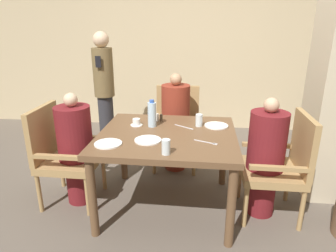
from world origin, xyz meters
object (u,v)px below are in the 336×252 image
Objects in this scene: plate_main_left at (216,126)px; chair_right_side at (282,163)px; chair_left_side at (61,152)px; diner_in_left_chair at (76,148)px; teacup_with_saucer at (136,123)px; chair_far_side at (177,124)px; diner_in_right_chair at (265,157)px; plate_main_right at (148,140)px; water_bottle at (152,114)px; glass_tall_near at (166,147)px; plate_dessert_center at (108,144)px; glass_tall_mid at (199,120)px; standing_host at (104,88)px; diner_in_far_chair at (175,122)px.

chair_right_side is at bearing -23.19° from plate_main_left.
chair_left_side reaches higher than plate_main_left.
diner_in_left_chair is 9.51× the size of teacup_with_saucer.
diner_in_left_chair is 1.87m from chair_right_side.
diner_in_left_chair is 1.15× the size of chair_far_side.
teacup_with_saucer is at bearing 171.24° from diner_in_right_chair.
plate_main_right is at bearing -170.45° from chair_right_side.
glass_tall_near is at bearing -71.31° from water_bottle.
glass_tall_mid is (0.71, 0.53, 0.05)m from plate_dessert_center.
glass_tall_mid is (1.27, -1.11, -0.04)m from standing_host.
teacup_with_saucer reaches higher than plate_main_left.
water_bottle is 0.64m from glass_tall_near.
teacup_with_saucer is at bearing -175.13° from glass_tall_mid.
diner_in_far_chair is 10.03× the size of teacup_with_saucer.
diner_in_far_chair reaches higher than chair_far_side.
plate_dessert_center is at bearing -159.88° from plate_main_right.
water_bottle is at bearing -3.93° from teacup_with_saucer.
chair_far_side reaches higher than teacup_with_saucer.
plate_dessert_center is (-0.30, -0.11, 0.00)m from plate_main_right.
teacup_with_saucer is 0.44× the size of water_bottle.
chair_left_side is 1.87m from diner_in_right_chair.
plate_main_right is 0.32m from plate_dessert_center.
water_bottle reaches higher than teacup_with_saucer.
plate_dessert_center is (-0.44, -1.10, 0.16)m from diner_in_far_chair.
water_bottle reaches higher than glass_tall_mid.
glass_tall_mid is at bearing 7.92° from water_bottle.
diner_in_left_chair is 0.61m from teacup_with_saucer.
water_bottle reaches higher than plate_main_left.
plate_main_right is at bearing -60.62° from standing_host.
glass_tall_mid is at bearing -41.03° from standing_host.
chair_far_side is 0.87m from teacup_with_saucer.
teacup_with_saucer reaches higher than plate_dessert_center.
plate_main_right is 1.00× the size of plate_dessert_center.
diner_in_right_chair reaches higher than glass_tall_mid.
glass_tall_mid is (0.44, 0.06, -0.06)m from water_bottle.
standing_host is (-1.00, 0.54, 0.26)m from diner_in_far_chair.
diner_in_left_chair is 1.18m from diner_in_far_chair.
chair_far_side is 1.12m from standing_host.
diner_in_far_chair reaches higher than chair_right_side.
water_bottle is (0.15, -0.01, 0.09)m from teacup_with_saucer.
glass_tall_near reaches higher than plate_dessert_center.
chair_far_side is 3.68× the size of water_bottle.
diner_in_far_chair is 0.67m from glass_tall_mid.
diner_in_left_chair is at bearing -166.23° from water_bottle.
glass_tall_mid is at bearing 162.49° from chair_right_side.
chair_left_side is 1.48m from plate_main_left.
glass_tall_mid is at bearing -64.46° from diner_in_far_chair.
chair_right_side is at bearing -38.55° from diner_in_far_chair.
plate_dessert_center is 1.93× the size of glass_tall_near.
chair_left_side reaches higher than plate_dessert_center.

